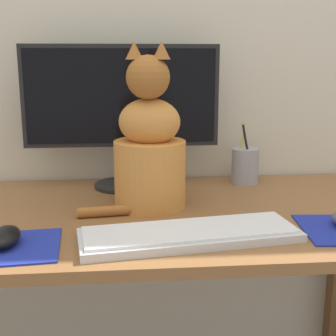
% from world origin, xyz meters
% --- Properties ---
extents(wall_back, '(7.00, 0.04, 2.50)m').
position_xyz_m(wall_back, '(0.00, 0.36, 1.25)').
color(wall_back, beige).
rests_on(wall_back, ground_plane).
extents(desk, '(1.41, 0.66, 0.72)m').
position_xyz_m(desk, '(0.00, 0.00, 0.63)').
color(desk, brown).
rests_on(desk, ground_plane).
extents(monitor, '(0.56, 0.17, 0.41)m').
position_xyz_m(monitor, '(-0.05, 0.23, 0.97)').
color(monitor, black).
rests_on(monitor, desk).
extents(keyboard, '(0.48, 0.21, 0.02)m').
position_xyz_m(keyboard, '(0.09, -0.20, 0.74)').
color(keyboard, silver).
rests_on(keyboard, desk).
extents(mousepad_left, '(0.22, 0.20, 0.00)m').
position_xyz_m(mousepad_left, '(-0.28, -0.21, 0.73)').
color(mousepad_left, '#1E2D9E').
rests_on(mousepad_left, desk).
extents(computer_mouse_left, '(0.06, 0.10, 0.03)m').
position_xyz_m(computer_mouse_left, '(-0.29, -0.20, 0.75)').
color(computer_mouse_left, black).
rests_on(computer_mouse_left, mousepad_left).
extents(cat, '(0.29, 0.22, 0.41)m').
position_xyz_m(cat, '(0.02, 0.04, 0.88)').
color(cat, '#D6893D').
rests_on(cat, desk).
extents(pen_cup, '(0.08, 0.08, 0.18)m').
position_xyz_m(pen_cup, '(0.32, 0.24, 0.78)').
color(pen_cup, '#99999E').
rests_on(pen_cup, desk).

